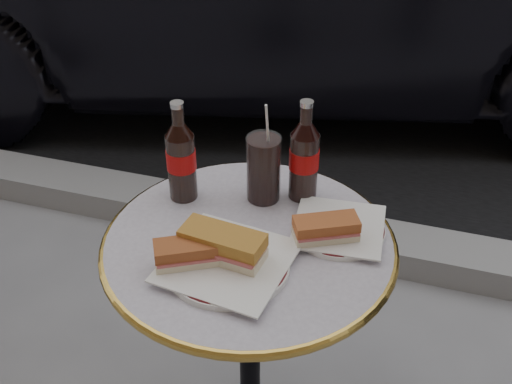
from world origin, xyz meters
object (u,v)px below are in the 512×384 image
(plate_left, at_px, (228,264))
(bistro_table, at_px, (250,357))
(plate_right, at_px, (338,229))
(cola_glass, at_px, (263,168))
(cola_bottle_right, at_px, (304,151))
(cola_bottle_left, at_px, (181,151))

(plate_left, bearing_deg, bistro_table, 81.89)
(bistro_table, relative_size, plate_right, 3.71)
(bistro_table, xyz_separation_m, cola_glass, (-0.01, 0.15, 0.45))
(cola_bottle_right, bearing_deg, cola_bottle_left, -162.53)
(bistro_table, distance_m, cola_bottle_left, 0.53)
(bistro_table, height_order, plate_left, plate_left)
(plate_left, relative_size, plate_right, 1.25)
(plate_right, distance_m, cola_bottle_right, 0.19)
(plate_left, bearing_deg, cola_bottle_right, 73.82)
(plate_right, xyz_separation_m, cola_bottle_left, (-0.36, 0.02, 0.11))
(plate_right, bearing_deg, plate_left, -136.52)
(cola_bottle_left, relative_size, cola_glass, 1.50)
(cola_bottle_right, bearing_deg, plate_left, -106.18)
(plate_left, height_order, cola_bottle_left, cola_bottle_left)
(bistro_table, relative_size, plate_left, 2.97)
(bistro_table, relative_size, cola_bottle_left, 3.06)
(bistro_table, relative_size, cola_glass, 4.61)
(bistro_table, distance_m, plate_right, 0.42)
(bistro_table, height_order, plate_right, plate_right)
(plate_right, xyz_separation_m, cola_bottle_right, (-0.10, 0.11, 0.12))
(cola_bottle_left, height_order, cola_bottle_right, cola_bottle_right)
(cola_glass, bearing_deg, plate_right, -20.88)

